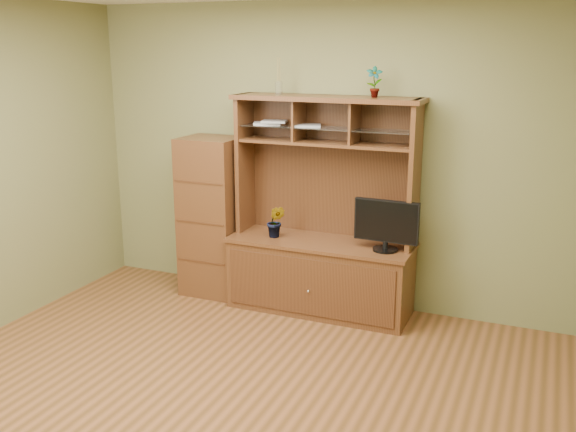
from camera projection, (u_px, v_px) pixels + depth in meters
The scene contains 8 objects.
room at pixel (211, 205), 3.99m from camera, with size 4.54×4.04×2.74m.
media_hutch at pixel (321, 254), 5.70m from camera, with size 1.66×0.61×1.90m.
monitor at pixel (386, 224), 5.31m from camera, with size 0.55×0.21×0.43m.
orchid_plant at pixel (276, 222), 5.71m from camera, with size 0.16×0.13×0.29m, color #21521C.
top_plant at pixel (374, 82), 5.23m from camera, with size 0.13×0.09×0.25m, color #326B25.
reed_diffuser at pixel (279, 80), 5.55m from camera, with size 0.06×0.06×0.31m.
magazines at pixel (282, 124), 5.63m from camera, with size 0.66×0.25×0.04m.
side_cabinet at pixel (213, 216), 6.06m from camera, with size 0.53×0.49×1.50m.
Camera 1 is at (1.94, -3.39, 2.31)m, focal length 40.00 mm.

